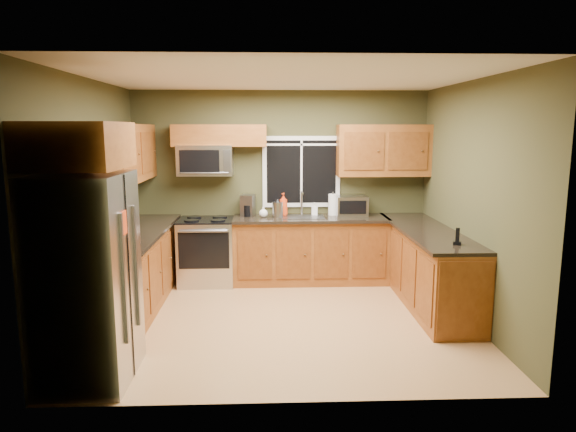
{
  "coord_description": "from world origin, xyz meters",
  "views": [
    {
      "loc": [
        -0.19,
        -5.59,
        2.17
      ],
      "look_at": [
        0.05,
        0.35,
        1.15
      ],
      "focal_mm": 32.0,
      "sensor_mm": 36.0,
      "label": 1
    }
  ],
  "objects": [
    {
      "name": "refrigerator",
      "position": [
        -1.74,
        -1.3,
        0.9
      ],
      "size": [
        0.74,
        0.9,
        1.8
      ],
      "color": "#B7B7BC",
      "rests_on": "ground"
    },
    {
      "name": "microwave",
      "position": [
        -1.05,
        1.61,
        1.73
      ],
      "size": [
        0.76,
        0.41,
        0.42
      ],
      "color": "#B7B7BC",
      "rests_on": "back_wall"
    },
    {
      "name": "countertop_left",
      "position": [
        -1.78,
        0.48,
        0.92
      ],
      "size": [
        0.65,
        2.65,
        0.04
      ],
      "primitive_type": "cube",
      "color": "black",
      "rests_on": "base_cabinets_left"
    },
    {
      "name": "kettle",
      "position": [
        -0.05,
        1.46,
        1.06
      ],
      "size": [
        0.18,
        0.18,
        0.27
      ],
      "color": "#B7B7BC",
      "rests_on": "countertop_back"
    },
    {
      "name": "toaster_oven",
      "position": [
        1.0,
        1.61,
        1.08
      ],
      "size": [
        0.45,
        0.36,
        0.28
      ],
      "color": "#B7B7BC",
      "rests_on": "countertop_back"
    },
    {
      "name": "countertop_peninsula",
      "position": [
        1.78,
        0.55,
        0.92
      ],
      "size": [
        0.65,
        2.5,
        0.04
      ],
      "primitive_type": "cube",
      "color": "black",
      "rests_on": "base_cabinets_peninsula"
    },
    {
      "name": "sink",
      "position": [
        0.3,
        1.49,
        0.95
      ],
      "size": [
        0.6,
        0.42,
        0.36
      ],
      "color": "slate",
      "rests_on": "countertop_back"
    },
    {
      "name": "window",
      "position": [
        0.3,
        1.78,
        1.55
      ],
      "size": [
        1.12,
        0.03,
        1.02
      ],
      "color": "white",
      "rests_on": "back_wall"
    },
    {
      "name": "cordless_phone",
      "position": [
        1.84,
        -0.31,
        0.99
      ],
      "size": [
        0.11,
        0.11,
        0.18
      ],
      "color": "black",
      "rests_on": "countertop_peninsula"
    },
    {
      "name": "floor",
      "position": [
        0.0,
        0.0,
        0.0
      ],
      "size": [
        4.2,
        4.2,
        0.0
      ],
      "primitive_type": "plane",
      "color": "#B5824F",
      "rests_on": "ground"
    },
    {
      "name": "range",
      "position": [
        -1.05,
        1.47,
        0.47
      ],
      "size": [
        0.76,
        0.69,
        0.94
      ],
      "color": "#B7B7BC",
      "rests_on": "ground"
    },
    {
      "name": "soap_bottle_c",
      "position": [
        -0.25,
        1.5,
        1.02
      ],
      "size": [
        0.16,
        0.16,
        0.15
      ],
      "primitive_type": "imported",
      "rotation": [
        0.0,
        0.0,
        0.37
      ],
      "color": "white",
      "rests_on": "countertop_back"
    },
    {
      "name": "paper_towel_roll",
      "position": [
        0.74,
        1.64,
        1.09
      ],
      "size": [
        0.17,
        0.17,
        0.34
      ],
      "color": "white",
      "rests_on": "countertop_back"
    },
    {
      "name": "ceiling",
      "position": [
        0.0,
        0.0,
        2.7
      ],
      "size": [
        4.2,
        4.2,
        0.0
      ],
      "primitive_type": "plane",
      "rotation": [
        3.14,
        0.0,
        0.0
      ],
      "color": "white",
      "rests_on": "back_wall"
    },
    {
      "name": "front_wall",
      "position": [
        0.0,
        -1.8,
        1.35
      ],
      "size": [
        4.2,
        0.0,
        4.2
      ],
      "primitive_type": "plane",
      "rotation": [
        -1.57,
        0.0,
        0.0
      ],
      "color": "#3E3D21",
      "rests_on": "ground"
    },
    {
      "name": "upper_cabinets_back_left",
      "position": [
        -0.85,
        1.64,
        2.07
      ],
      "size": [
        1.3,
        0.33,
        0.3
      ],
      "primitive_type": "cube",
      "color": "brown",
      "rests_on": "back_wall"
    },
    {
      "name": "upper_cabinets_back_right",
      "position": [
        1.45,
        1.64,
        1.86
      ],
      "size": [
        1.3,
        0.33,
        0.72
      ],
      "primitive_type": "cube",
      "color": "brown",
      "rests_on": "back_wall"
    },
    {
      "name": "base_cabinets_left",
      "position": [
        -1.8,
        0.48,
        0.45
      ],
      "size": [
        0.6,
        2.65,
        0.9
      ],
      "primitive_type": "cube",
      "color": "brown",
      "rests_on": "ground"
    },
    {
      "name": "upper_cabinets_left",
      "position": [
        -1.94,
        0.48,
        1.86
      ],
      "size": [
        0.33,
        2.65,
        0.72
      ],
      "primitive_type": "cube",
      "color": "brown",
      "rests_on": "left_wall"
    },
    {
      "name": "countertop_back",
      "position": [
        0.42,
        1.48,
        0.92
      ],
      "size": [
        2.17,
        0.65,
        0.04
      ],
      "primitive_type": "cube",
      "color": "black",
      "rests_on": "base_cabinets_back"
    },
    {
      "name": "back_wall",
      "position": [
        0.0,
        1.8,
        1.35
      ],
      "size": [
        4.2,
        0.0,
        4.2
      ],
      "primitive_type": "plane",
      "rotation": [
        1.57,
        0.0,
        0.0
      ],
      "color": "#3E3D21",
      "rests_on": "ground"
    },
    {
      "name": "left_wall",
      "position": [
        -2.1,
        0.0,
        1.35
      ],
      "size": [
        0.0,
        3.6,
        3.6
      ],
      "primitive_type": "plane",
      "rotation": [
        1.57,
        0.0,
        1.57
      ],
      "color": "#3E3D21",
      "rests_on": "ground"
    },
    {
      "name": "coffee_maker",
      "position": [
        -0.47,
        1.63,
        1.08
      ],
      "size": [
        0.22,
        0.27,
        0.3
      ],
      "color": "slate",
      "rests_on": "countertop_back"
    },
    {
      "name": "upper_cabinet_over_fridge",
      "position": [
        -1.74,
        -1.3,
        2.03
      ],
      "size": [
        0.72,
        0.9,
        0.38
      ],
      "primitive_type": "cube",
      "color": "brown",
      "rests_on": "left_wall"
    },
    {
      "name": "base_cabinets_back",
      "position": [
        0.42,
        1.5,
        0.45
      ],
      "size": [
        2.17,
        0.6,
        0.9
      ],
      "primitive_type": "cube",
      "color": "brown",
      "rests_on": "ground"
    },
    {
      "name": "base_cabinets_peninsula",
      "position": [
        1.8,
        0.54,
        0.45
      ],
      "size": [
        0.6,
        2.52,
        0.9
      ],
      "color": "brown",
      "rests_on": "ground"
    },
    {
      "name": "right_wall",
      "position": [
        2.1,
        0.0,
        1.35
      ],
      "size": [
        0.0,
        3.6,
        3.6
      ],
      "primitive_type": "plane",
      "rotation": [
        1.57,
        0.0,
        -1.57
      ],
      "color": "#3E3D21",
      "rests_on": "ground"
    },
    {
      "name": "soap_bottle_b",
      "position": [
        0.48,
        1.64,
        1.03
      ],
      "size": [
        0.08,
        0.08,
        0.18
      ],
      "primitive_type": "imported",
      "rotation": [
        0.0,
        0.0,
        -0.0
      ],
      "color": "white",
      "rests_on": "countertop_back"
    },
    {
      "name": "soap_bottle_a",
      "position": [
        0.03,
        1.61,
        1.1
      ],
      "size": [
        0.16,
        0.16,
        0.32
      ],
      "primitive_type": "imported",
      "rotation": [
        0.0,
        0.0,
        -0.4
      ],
      "color": "#E04015",
      "rests_on": "countertop_back"
    }
  ]
}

